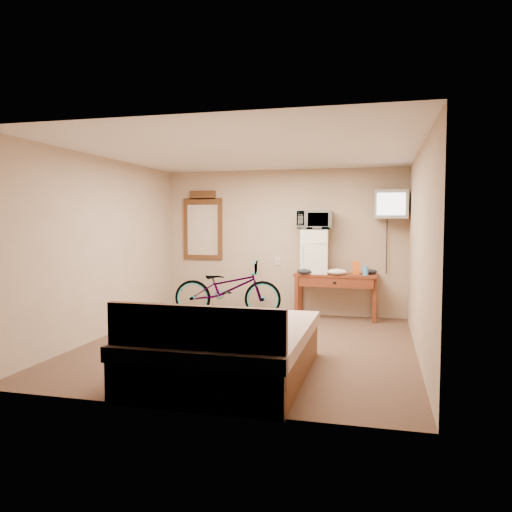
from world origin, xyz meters
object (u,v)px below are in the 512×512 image
object	(u,v)px
bicycle	(228,288)
microwave	(315,220)
crt_television	(391,204)
mini_fridge	(315,251)
wall_mirror	(203,226)
blue_cup	(366,271)
desk	(336,281)
bed	(226,349)

from	to	relation	value
bicycle	microwave	bearing A→B (deg)	-89.07
crt_television	bicycle	world-z (taller)	crt_television
mini_fridge	wall_mirror	world-z (taller)	wall_mirror
bicycle	wall_mirror	bearing A→B (deg)	43.96
bicycle	blue_cup	bearing A→B (deg)	-95.30
desk	crt_television	bearing A→B (deg)	1.39
mini_fridge	bed	bearing A→B (deg)	-97.87
microwave	mini_fridge	bearing A→B (deg)	-128.23
blue_cup	crt_television	xyz separation A→B (m)	(0.37, 0.09, 1.05)
bicycle	mini_fridge	bearing A→B (deg)	-89.07
desk	microwave	bearing A→B (deg)	173.61
bed	wall_mirror	bearing A→B (deg)	113.42
microwave	crt_television	xyz separation A→B (m)	(1.21, -0.02, 0.25)
desk	crt_television	distance (m)	1.51
desk	wall_mirror	world-z (taller)	wall_mirror
wall_mirror	crt_television	bearing A→B (deg)	-4.42
blue_cup	bicycle	xyz separation A→B (m)	(-2.28, -0.12, -0.35)
desk	bed	bearing A→B (deg)	-103.85
blue_cup	bed	xyz separation A→B (m)	(-1.31, -3.29, -0.53)
mini_fridge	crt_television	world-z (taller)	crt_television
desk	wall_mirror	size ratio (longest dim) A/B	1.12
blue_cup	crt_television	size ratio (longest dim) A/B	0.25
blue_cup	wall_mirror	world-z (taller)	wall_mirror
microwave	blue_cup	world-z (taller)	microwave
mini_fridge	bicycle	bearing A→B (deg)	-170.69
microwave	blue_cup	size ratio (longest dim) A/B	3.79
mini_fridge	bicycle	distance (m)	1.59
desk	mini_fridge	xyz separation A→B (m)	(-0.36, 0.04, 0.48)
mini_fridge	bicycle	xyz separation A→B (m)	(-1.44, -0.24, -0.64)
mini_fridge	microwave	distance (m)	0.52
desk	bicycle	xyz separation A→B (m)	(-1.80, -0.20, -0.15)
desk	bicycle	world-z (taller)	bicycle
blue_cup	bicycle	world-z (taller)	bicycle
bicycle	bed	xyz separation A→B (m)	(0.97, -3.17, -0.19)
crt_television	blue_cup	bearing A→B (deg)	-165.92
bed	crt_television	bearing A→B (deg)	63.60
mini_fridge	blue_cup	distance (m)	0.89
wall_mirror	bed	xyz separation A→B (m)	(1.58, -3.64, -1.23)
microwave	blue_cup	distance (m)	1.17
desk	mini_fridge	bearing A→B (deg)	173.64
bed	desk	bearing A→B (deg)	76.15
desk	blue_cup	size ratio (longest dim) A/B	9.09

